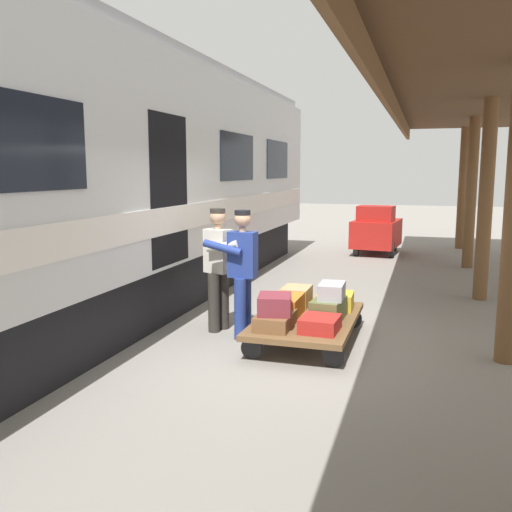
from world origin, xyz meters
TOP-DOWN VIEW (x-y plane):
  - ground_plane at (0.00, 0.00)m, footprint 60.00×60.00m
  - train_car at (3.43, -0.00)m, footprint 3.03×16.04m
  - luggage_cart at (0.05, -0.07)m, footprint 1.23×2.09m
  - suitcase_tan_vintage at (0.32, -0.64)m, footprint 0.38×0.50m
  - suitcase_red_plastic at (-0.23, 0.51)m, footprint 0.45×0.51m
  - suitcase_brown_leather at (0.32, 0.51)m, footprint 0.42×0.64m
  - suitcase_orange_carryall at (0.32, -0.07)m, footprint 0.36×0.63m
  - suitcase_olive_duffel at (-0.23, -0.07)m, footprint 0.41×0.62m
  - suitcase_yellow_case at (-0.23, -0.64)m, footprint 0.49×0.50m
  - suitcase_burgundy_valise at (0.33, 0.50)m, footprint 0.48×0.54m
  - suitcase_gray_aluminum at (-0.26, -0.10)m, footprint 0.32×0.49m
  - porter_in_overalls at (0.93, -0.03)m, footprint 0.68×0.44m
  - porter_by_door at (1.32, -0.23)m, footprint 0.73×0.58m
  - baggage_tug at (-0.12, -8.15)m, footprint 1.27×1.80m

SIDE VIEW (x-z plane):
  - ground_plane at x=0.00m, z-range 0.00..0.00m
  - luggage_cart at x=0.05m, z-range 0.12..0.45m
  - suitcase_brown_leather at x=0.32m, z-range 0.33..0.50m
  - suitcase_red_plastic at x=-0.23m, z-range 0.33..0.50m
  - suitcase_yellow_case at x=-0.23m, z-range 0.33..0.55m
  - suitcase_olive_duffel at x=-0.23m, z-range 0.33..0.59m
  - suitcase_orange_carryall at x=0.32m, z-range 0.33..0.59m
  - suitcase_tan_vintage at x=0.32m, z-range 0.33..0.60m
  - suitcase_burgundy_valise at x=0.33m, z-range 0.50..0.73m
  - baggage_tug at x=-0.12m, z-range -0.02..1.28m
  - suitcase_gray_aluminum at x=-0.26m, z-range 0.59..0.79m
  - porter_in_overalls at x=0.93m, z-range 0.07..1.78m
  - porter_by_door at x=1.32m, z-range 0.07..1.78m
  - train_car at x=3.43m, z-range 0.06..4.06m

